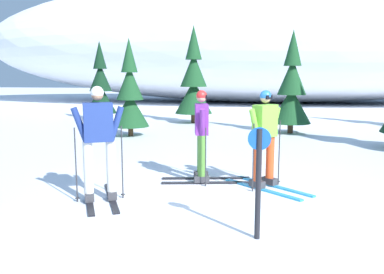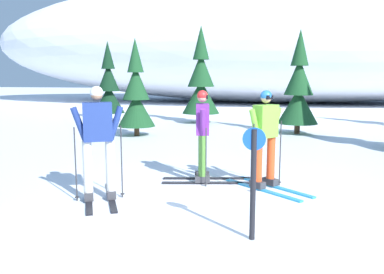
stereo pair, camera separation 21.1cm
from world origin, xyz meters
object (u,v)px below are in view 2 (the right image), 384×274
Objects in this scene: skier_navy_jacket at (98,140)px; skier_purple_jacket at (203,134)px; pine_tree_left at (136,96)px; pine_tree_far_left at (109,88)px; trail_marker_post at (253,177)px; skier_lime_jacket at (265,137)px; pine_tree_center_right at (299,91)px; pine_tree_center_left at (201,83)px.

skier_purple_jacket is at bearing 46.01° from skier_navy_jacket.
skier_navy_jacket is at bearing -75.63° from pine_tree_left.
trail_marker_post is at bearing -60.12° from pine_tree_far_left.
skier_navy_jacket reaches higher than skier_lime_jacket.
pine_tree_far_left reaches higher than skier_lime_jacket.
pine_tree_center_left is at bearing 146.45° from pine_tree_center_right.
pine_tree_center_right is (2.15, 7.06, 0.59)m from skier_purple_jacket.
skier_navy_jacket is 11.19m from pine_tree_center_left.
pine_tree_center_left is at bearing -0.65° from pine_tree_far_left.
trail_marker_post is at bearing -67.58° from skier_purple_jacket.
pine_tree_center_right is (5.38, 1.60, 0.15)m from pine_tree_left.
pine_tree_center_left is 2.95× the size of trail_marker_post.
skier_navy_jacket is (-1.45, -1.50, 0.07)m from skier_purple_jacket.
trail_marker_post is at bearing -61.94° from pine_tree_left.
pine_tree_center_right is at bearing 83.70° from trail_marker_post.
skier_lime_jacket is 1.20m from skier_purple_jacket.
pine_tree_left is 4.46m from pine_tree_center_left.
skier_lime_jacket is 10.35m from pine_tree_center_left.
pine_tree_left reaches higher than skier_navy_jacket.
trail_marker_post is at bearing -23.99° from skier_navy_jacket.
skier_purple_jacket is 2.84m from trail_marker_post.
pine_tree_left is (-3.23, 5.46, 0.44)m from skier_purple_jacket.
pine_tree_center_left reaches higher than trail_marker_post.
pine_tree_far_left is 0.99× the size of pine_tree_center_right.
skier_lime_jacket is 2.91m from skier_navy_jacket.
pine_tree_center_right is 9.77m from trail_marker_post.
pine_tree_center_left reaches higher than pine_tree_left.
skier_lime_jacket is at bearing 87.72° from trail_marker_post.
skier_navy_jacket is (-2.62, -1.27, 0.07)m from skier_lime_jacket.
pine_tree_center_left is at bearing 106.57° from skier_lime_jacket.
skier_purple_jacket is 0.96× the size of skier_navy_jacket.
pine_tree_left reaches higher than trail_marker_post.
skier_purple_jacket is 6.36m from pine_tree_left.
skier_purple_jacket reaches higher than trail_marker_post.
skier_lime_jacket is 1.26× the size of trail_marker_post.
pine_tree_far_left is at bearing 179.35° from pine_tree_center_left.
pine_tree_left is 9.18m from trail_marker_post.
pine_tree_far_left is 8.57m from pine_tree_center_right.
skier_lime_jacket is 0.99× the size of skier_purple_jacket.
pine_tree_center_left reaches higher than pine_tree_far_left.
pine_tree_center_right is at bearing -33.55° from pine_tree_center_left.
pine_tree_center_left is (-1.77, 9.66, 0.81)m from skier_purple_jacket.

